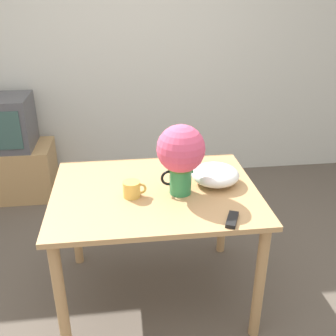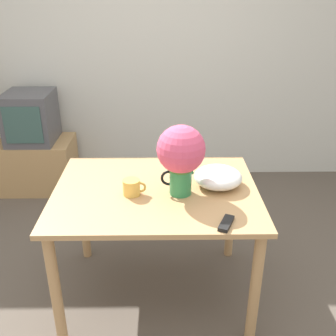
{
  "view_description": "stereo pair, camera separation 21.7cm",
  "coord_description": "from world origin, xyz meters",
  "views": [
    {
      "loc": [
        -0.1,
        -1.79,
        1.86
      ],
      "look_at": [
        0.14,
        0.16,
        0.94
      ],
      "focal_mm": 42.0,
      "sensor_mm": 36.0,
      "label": 1
    },
    {
      "loc": [
        0.11,
        -1.81,
        1.86
      ],
      "look_at": [
        0.14,
        0.16,
        0.94
      ],
      "focal_mm": 42.0,
      "sensor_mm": 36.0,
      "label": 2
    }
  ],
  "objects": [
    {
      "name": "coffee_mug",
      "position": [
        -0.06,
        0.14,
        0.82
      ],
      "size": [
        0.13,
        0.1,
        0.09
      ],
      "color": "gold",
      "rests_on": "table"
    },
    {
      "name": "flower_vase",
      "position": [
        0.21,
        0.16,
        1.02
      ],
      "size": [
        0.27,
        0.27,
        0.4
      ],
      "color": "#2D844C",
      "rests_on": "table"
    },
    {
      "name": "tv_stand",
      "position": [
        -1.12,
        1.71,
        0.25
      ],
      "size": [
        0.7,
        0.48,
        0.5
      ],
      "color": "tan",
      "rests_on": "ground_plane"
    },
    {
      "name": "table",
      "position": [
        0.07,
        0.2,
        0.67
      ],
      "size": [
        1.18,
        0.92,
        0.78
      ],
      "color": "tan",
      "rests_on": "ground_plane"
    },
    {
      "name": "ground_plane",
      "position": [
        0.0,
        0.0,
        0.0
      ],
      "size": [
        12.0,
        12.0,
        0.0
      ],
      "primitive_type": "plane",
      "color": "brown"
    },
    {
      "name": "tv_set",
      "position": [
        -1.12,
        1.71,
        0.73
      ],
      "size": [
        0.43,
        0.47,
        0.47
      ],
      "color": "#4C4C51",
      "rests_on": "tv_stand"
    },
    {
      "name": "remote_control",
      "position": [
        0.42,
        -0.17,
        0.79
      ],
      "size": [
        0.1,
        0.15,
        0.02
      ],
      "color": "black",
      "rests_on": "table"
    },
    {
      "name": "wall_back",
      "position": [
        0.0,
        2.05,
        1.3
      ],
      "size": [
        8.0,
        0.05,
        2.6
      ],
      "color": "silver",
      "rests_on": "ground_plane"
    },
    {
      "name": "white_bowl",
      "position": [
        0.44,
        0.25,
        0.83
      ],
      "size": [
        0.28,
        0.28,
        0.11
      ],
      "color": "white",
      "rests_on": "table"
    }
  ]
}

